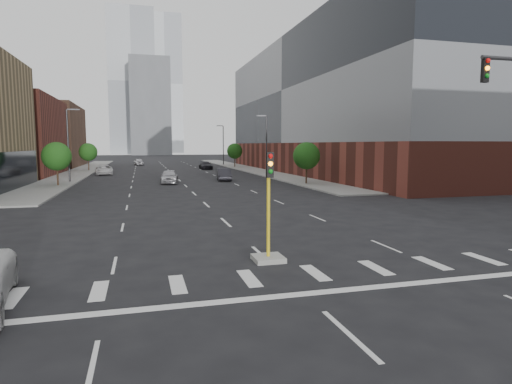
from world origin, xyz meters
name	(u,v)px	position (x,y,z in m)	size (l,w,h in m)	color
ground	(395,376)	(0.00, 0.00, 0.00)	(400.00, 400.00, 0.00)	black
sidewalk_left_far	(82,171)	(-15.00, 74.00, 0.07)	(5.00, 92.00, 0.15)	gray
sidewalk_right_far	(246,168)	(15.00, 74.00, 0.07)	(5.00, 92.00, 0.15)	gray
building_left_far_b	(28,136)	(-27.50, 92.00, 6.50)	(20.00, 24.00, 13.00)	brown
building_right_main	(348,108)	(29.50, 60.00, 11.00)	(24.00, 70.00, 22.00)	brown
tower_left	(132,84)	(-8.00, 220.00, 35.00)	(22.00, 22.00, 70.00)	#B2B7BC
tower_right	(164,86)	(10.00, 260.00, 40.00)	(20.00, 20.00, 80.00)	#B2B7BC
tower_mid	(150,107)	(0.00, 200.00, 22.00)	(18.00, 18.00, 44.00)	slate
median_traffic_signal	(269,238)	(0.00, 8.97, 0.97)	(1.20, 1.20, 4.40)	#999993
streetlight_right_a	(266,143)	(13.41, 55.00, 5.01)	(1.60, 0.22, 9.07)	#2D2D30
streetlight_right_b	(223,143)	(13.41, 90.00, 5.01)	(1.60, 0.22, 9.07)	#2D2D30
streetlight_left	(69,142)	(-13.41, 50.00, 5.01)	(1.60, 0.22, 9.07)	#2D2D30
tree_left_near	(57,156)	(-14.00, 45.00, 3.39)	(3.20, 3.20, 4.85)	#382619
tree_left_far	(88,152)	(-14.00, 75.00, 3.39)	(3.20, 3.20, 4.85)	#382619
tree_right_near	(307,156)	(14.00, 40.00, 3.39)	(3.20, 3.20, 4.85)	#382619
tree_right_far	(235,151)	(14.00, 80.00, 3.39)	(3.20, 3.20, 4.85)	#382619
car_near_left	(169,176)	(-1.57, 45.80, 0.85)	(2.00, 4.97, 1.69)	#A1A0A5
car_mid_right	(224,174)	(5.64, 48.10, 0.81)	(1.71, 4.89, 1.61)	#232228
car_far_left	(104,170)	(-10.50, 64.02, 0.76)	(2.51, 5.44, 1.51)	#BCBCBC
car_deep_right	(206,165)	(7.15, 74.77, 0.74)	(2.08, 5.12, 1.49)	black
car_distant	(139,162)	(-5.39, 94.67, 0.79)	(1.86, 4.62, 1.57)	#ACABB0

